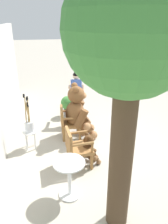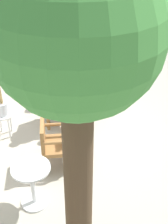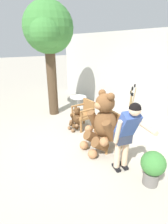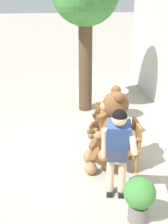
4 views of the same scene
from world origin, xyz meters
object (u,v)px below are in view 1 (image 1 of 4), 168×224
object	(u,v)px
teddy_bear_small	(89,149)
wooden_chair_left	(77,147)
wooden_chair_right	(68,121)
teddy_bear_large	(78,112)
brush_bucket	(29,124)
round_side_table	(69,175)
potted_plant	(68,105)
person_visitor	(76,94)
white_stool	(30,135)
patio_tree	(132,40)

from	to	relation	value
teddy_bear_small	wooden_chair_left	bearing A→B (deg)	91.11
wooden_chair_right	teddy_bear_large	world-z (taller)	teddy_bear_large
brush_bucket	round_side_table	world-z (taller)	brush_bucket
wooden_chair_right	potted_plant	bearing A→B (deg)	-6.75
wooden_chair_right	brush_bucket	distance (m)	1.08
person_visitor	brush_bucket	size ratio (longest dim) A/B	1.61
teddy_bear_small	white_stool	bearing A→B (deg)	54.77
wooden_chair_right	teddy_bear_large	xyz separation A→B (m)	(-0.01, -0.26, 0.26)
round_side_table	patio_tree	distance (m)	2.49
teddy_bear_large	brush_bucket	distance (m)	1.30
wooden_chair_right	brush_bucket	xyz separation A→B (m)	(-0.35, 1.00, 0.21)
patio_tree	potted_plant	bearing A→B (deg)	3.44
teddy_bear_large	potted_plant	bearing A→B (deg)	4.01
brush_bucket	potted_plant	bearing A→B (deg)	-33.78
round_side_table	potted_plant	xyz separation A→B (m)	(3.50, -0.44, -0.05)
wooden_chair_right	patio_tree	distance (m)	3.60
teddy_bear_small	potted_plant	distance (m)	2.64
wooden_chair_left	patio_tree	xyz separation A→B (m)	(-1.48, -0.41, 2.30)
teddy_bear_large	round_side_table	xyz separation A→B (m)	(-2.11, 0.54, -0.27)
white_stool	patio_tree	size ratio (longest dim) A/B	0.13
patio_tree	wooden_chair_left	bearing A→B (deg)	15.50
white_stool	patio_tree	bearing A→B (deg)	-149.50
teddy_bear_large	patio_tree	world-z (taller)	patio_tree
person_visitor	patio_tree	bearing A→B (deg)	-179.29
wooden_chair_left	white_stool	bearing A→B (deg)	47.67
wooden_chair_right	potted_plant	world-z (taller)	wooden_chair_right
white_stool	patio_tree	world-z (taller)	patio_tree
wooden_chair_right	round_side_table	world-z (taller)	wooden_chair_right
patio_tree	potted_plant	distance (m)	4.76
wooden_chair_left	white_stool	size ratio (longest dim) A/B	1.87
teddy_bear_large	white_stool	size ratio (longest dim) A/B	3.20
wooden_chair_right	teddy_bear_large	size ratio (longest dim) A/B	0.58
wooden_chair_left	potted_plant	bearing A→B (deg)	-3.54
wooden_chair_left	patio_tree	size ratio (longest dim) A/B	0.23
round_side_table	patio_tree	world-z (taller)	patio_tree
white_stool	potted_plant	xyz separation A→B (m)	(1.73, -1.16, 0.04)
teddy_bear_large	patio_tree	bearing A→B (deg)	-176.86
brush_bucket	potted_plant	distance (m)	2.10
round_side_table	wooden_chair_right	bearing A→B (deg)	-7.51
wooden_chair_right	potted_plant	size ratio (longest dim) A/B	1.26
round_side_table	potted_plant	bearing A→B (deg)	-7.21
wooden_chair_left	round_side_table	world-z (taller)	wooden_chair_left
person_visitor	potted_plant	size ratio (longest dim) A/B	2.26
patio_tree	wooden_chair_right	bearing A→B (deg)	8.52
wooden_chair_right	round_side_table	bearing A→B (deg)	172.49
teddy_bear_small	round_side_table	xyz separation A→B (m)	(-0.86, 0.56, 0.09)
teddy_bear_large	brush_bucket	size ratio (longest dim) A/B	1.54
white_stool	potted_plant	size ratio (longest dim) A/B	0.68
potted_plant	patio_tree	bearing A→B (deg)	-176.56
brush_bucket	patio_tree	distance (m)	3.47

